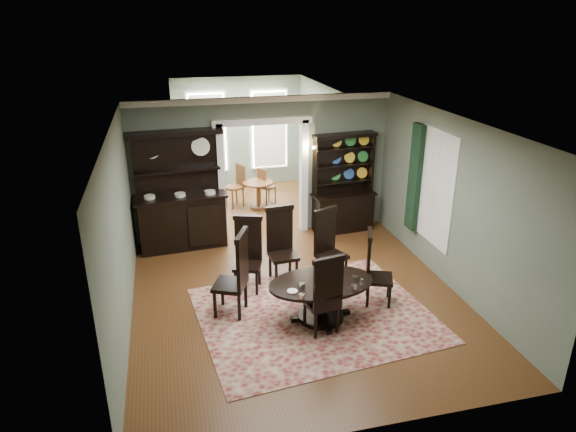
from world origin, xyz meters
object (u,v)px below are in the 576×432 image
Objects in this scene: sideboard at (181,208)px; parlor_table at (258,191)px; dining_table at (321,293)px; welsh_dresser at (343,196)px.

sideboard reaches higher than parlor_table.
dining_table is 0.79× the size of welsh_dresser.
welsh_dresser is (3.52, 0.05, -0.06)m from sideboard.
sideboard is 2.69m from parlor_table.
parlor_table is at bearing 87.60° from dining_table.
parlor_table is (-0.05, 5.15, -0.02)m from dining_table.
dining_table is at bearing -64.04° from sideboard.
sideboard reaches higher than welsh_dresser.
sideboard reaches higher than dining_table.
dining_table is 0.71× the size of sideboard.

